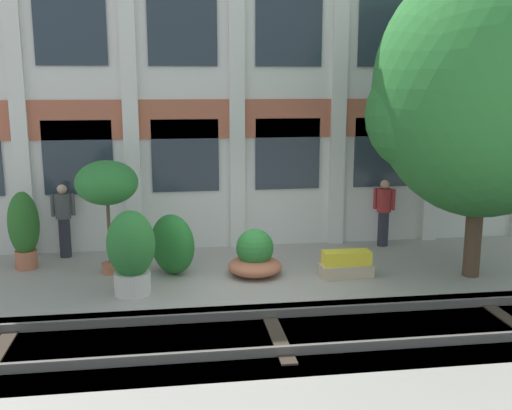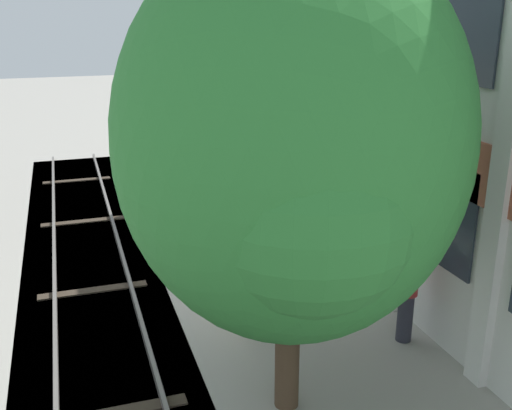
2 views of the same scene
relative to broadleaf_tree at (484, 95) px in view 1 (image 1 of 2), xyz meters
The scene contains 12 objects.
ground_plane 5.86m from the broadleaf_tree, behind, with size 80.00×80.00×0.00m, color #9E998E.
apartment_facade 5.58m from the broadleaf_tree, 144.82° to the left, with size 15.03×0.64×8.68m.
rail_tracks 6.40m from the broadleaf_tree, 152.29° to the right, with size 22.67×2.80×0.43m.
broadleaf_tree is the anchor object (origin of this frame).
potted_plant_fluted_column 7.45m from the broadleaf_tree, behind, with size 0.90×0.90×1.62m.
potted_plant_wide_bowl 5.58m from the broadleaf_tree, behind, with size 1.13×1.13×0.98m.
potted_plant_glazed_jar 9.83m from the broadleaf_tree, 168.82° to the left, with size 0.65×0.65×1.68m.
potted_plant_square_trough 4.31m from the broadleaf_tree, behind, with size 1.12×0.51×0.55m.
potted_plant_terracotta_small 7.73m from the broadleaf_tree, behind, with size 1.28×1.28×2.39m.
resident_by_doorway 3.90m from the broadleaf_tree, 111.90° to the left, with size 0.48×0.34×1.64m.
resident_watching_tracks 9.37m from the broadleaf_tree, 163.00° to the left, with size 0.52×0.34×1.69m.
topiary_hedge 6.92m from the broadleaf_tree, behind, with size 1.12×0.70×1.26m, color #236B28.
Camera 1 is at (-1.57, -10.98, 3.94)m, focal length 42.00 mm.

